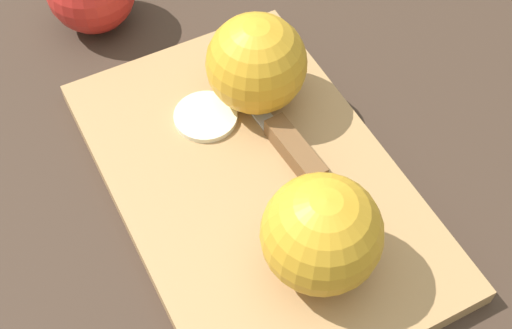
{
  "coord_description": "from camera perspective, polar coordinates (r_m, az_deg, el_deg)",
  "views": [
    {
      "loc": [
        -0.32,
        0.1,
        0.5
      ],
      "look_at": [
        0.0,
        0.0,
        0.04
      ],
      "focal_mm": 50.0,
      "sensor_mm": 36.0,
      "label": 1
    }
  ],
  "objects": [
    {
      "name": "knife",
      "position": [
        0.6,
        2.57,
        1.75
      ],
      "size": [
        0.16,
        0.05,
        0.02
      ],
      "rotation": [
        0.0,
        0.0,
        0.24
      ],
      "color": "silver",
      "rests_on": "cutting_board"
    },
    {
      "name": "apple_slice",
      "position": [
        0.63,
        -4.05,
        3.86
      ],
      "size": [
        0.06,
        0.06,
        0.01
      ],
      "color": "beige",
      "rests_on": "cutting_board"
    },
    {
      "name": "ground_plane",
      "position": [
        0.61,
        0.0,
        -2.09
      ],
      "size": [
        4.0,
        4.0,
        0.0
      ],
      "primitive_type": "plane",
      "color": "#38281E"
    },
    {
      "name": "apple_half_right",
      "position": [
        0.61,
        0.06,
        8.06
      ],
      "size": [
        0.09,
        0.09,
        0.09
      ],
      "rotation": [
        0.0,
        0.0,
        3.79
      ],
      "color": "gold",
      "rests_on": "cutting_board"
    },
    {
      "name": "cutting_board",
      "position": [
        0.6,
        0.0,
        -1.62
      ],
      "size": [
        0.38,
        0.28,
        0.02
      ],
      "color": "#A37A4C",
      "rests_on": "ground_plane"
    },
    {
      "name": "apple_half_left",
      "position": [
        0.51,
        5.26,
        -5.59
      ],
      "size": [
        0.09,
        0.09,
        0.09
      ],
      "rotation": [
        0.0,
        0.0,
        2.14
      ],
      "color": "gold",
      "rests_on": "cutting_board"
    }
  ]
}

